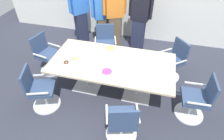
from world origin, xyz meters
TOP-DOWN VIEW (x-y plane):
  - ground_plane at (0.00, 0.00)m, footprint 10.00×10.00m
  - conference_table at (0.00, 0.00)m, footprint 2.40×1.20m
  - office_chair_0 at (0.45, -1.07)m, footprint 0.67×0.67m
  - office_chair_1 at (1.65, -0.27)m, footprint 0.57×0.57m
  - office_chair_2 at (1.21, 0.78)m, footprint 0.76×0.76m
  - office_chair_3 at (-0.45, 1.07)m, footprint 0.68×0.68m
  - office_chair_4 at (-1.65, 0.28)m, footprint 0.64×0.64m
  - office_chair_5 at (-1.21, -0.76)m, footprint 0.69×0.69m
  - person_standing_0 at (-1.35, 1.75)m, footprint 0.45×0.52m
  - person_standing_1 at (-0.71, 1.74)m, footprint 0.57×0.41m
  - person_standing_2 at (-0.38, 1.73)m, footprint 0.59×0.39m
  - person_standing_3 at (0.28, 1.74)m, footprint 0.61×0.29m
  - snack_bowl_cookies at (-0.14, 0.38)m, footprint 0.20×0.20m
  - snack_bowl_candy_mix at (-0.00, -0.37)m, footprint 0.22×0.22m
  - donut_platter at (-0.86, -0.12)m, footprint 0.37×0.37m
  - plate_stack at (-0.36, -0.11)m, footprint 0.20×0.20m
  - napkin_pile at (0.46, -0.03)m, footprint 0.15×0.15m

SIDE VIEW (x-z plane):
  - ground_plane at x=0.00m, z-range -0.01..0.00m
  - office_chair_0 at x=0.45m, z-range -0.05..0.86m
  - office_chair_1 at x=1.65m, z-range -0.05..0.86m
  - office_chair_2 at x=1.21m, z-range -0.05..0.86m
  - office_chair_3 at x=-0.45m, z-range -0.05..0.86m
  - office_chair_4 at x=-1.65m, z-range -0.05..0.86m
  - office_chair_5 at x=-1.21m, z-range -0.05..0.86m
  - conference_table at x=0.00m, z-range 0.25..1.00m
  - plate_stack at x=-0.36m, z-range 0.75..0.78m
  - donut_platter at x=-0.86m, z-range 0.74..0.79m
  - napkin_pile at x=0.46m, z-range 0.75..0.82m
  - snack_bowl_cookies at x=-0.14m, z-range 0.75..0.83m
  - snack_bowl_candy_mix at x=0.00m, z-range 0.75..0.84m
  - person_standing_1 at x=-0.71m, z-range 0.03..1.72m
  - person_standing_0 at x=-1.35m, z-range 0.05..1.88m
  - person_standing_3 at x=0.28m, z-range 0.05..1.89m
  - person_standing_2 at x=-0.38m, z-range 0.05..1.91m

